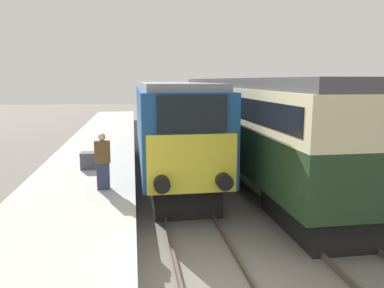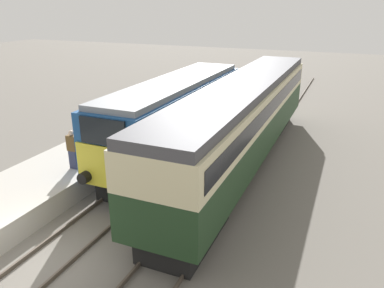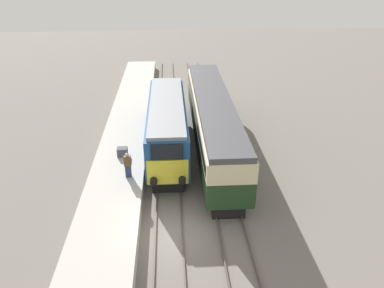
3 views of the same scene
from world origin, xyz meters
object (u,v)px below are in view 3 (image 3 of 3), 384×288
at_px(passenger_carriage, 213,119).
at_px(person_on_platform, 128,165).
at_px(luggage_crate, 122,152).
at_px(locomotive, 167,125).

relative_size(passenger_carriage, person_on_platform, 10.77).
bearing_deg(passenger_carriage, person_on_platform, -138.94).
bearing_deg(person_on_platform, passenger_carriage, 41.06).
distance_m(person_on_platform, luggage_crate, 2.90).
bearing_deg(person_on_platform, locomotive, 62.96).
distance_m(passenger_carriage, person_on_platform, 7.83).
height_order(locomotive, passenger_carriage, passenger_carriage).
bearing_deg(locomotive, luggage_crate, -146.49).
xyz_separation_m(passenger_carriage, person_on_platform, (-5.88, -5.12, -0.79)).
xyz_separation_m(locomotive, person_on_platform, (-2.48, -4.85, -0.47)).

